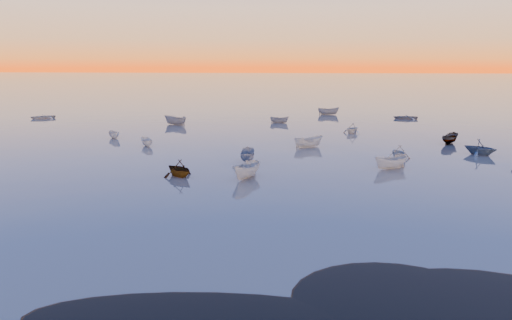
# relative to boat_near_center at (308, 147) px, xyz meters

# --- Properties ---
(ground) EXTENTS (600.00, 600.00, 0.00)m
(ground) POSITION_rel_boat_near_center_xyz_m (-8.46, 58.46, 0.00)
(ground) COLOR #6B6259
(ground) RESTS_ON ground
(mud_lobes) EXTENTS (140.00, 6.00, 0.07)m
(mud_lobes) POSITION_rel_boat_near_center_xyz_m (-8.46, -42.54, 0.01)
(mud_lobes) COLOR black
(mud_lobes) RESTS_ON ground
(moored_fleet) EXTENTS (124.00, 58.00, 1.20)m
(moored_fleet) POSITION_rel_boat_near_center_xyz_m (-8.46, 11.46, 0.00)
(moored_fleet) COLOR silver
(moored_fleet) RESTS_ON ground
(boat_near_center) EXTENTS (3.44, 4.35, 1.39)m
(boat_near_center) POSITION_rel_boat_near_center_xyz_m (0.00, 0.00, 0.00)
(boat_near_center) COLOR silver
(boat_near_center) RESTS_ON ground
(boat_near_right) EXTENTS (3.62, 2.07, 1.20)m
(boat_near_right) POSITION_rel_boat_near_center_xyz_m (9.96, -6.50, 0.00)
(boat_near_right) COLOR silver
(boat_near_right) RESTS_ON ground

